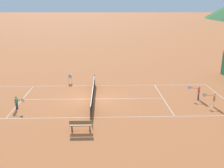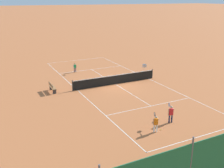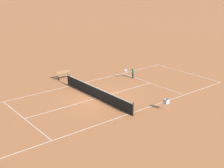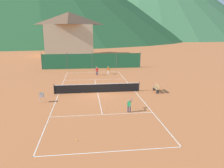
# 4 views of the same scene
# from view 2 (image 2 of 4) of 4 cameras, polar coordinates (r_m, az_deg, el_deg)

# --- Properties ---
(ground_plane) EXTENTS (600.00, 600.00, 0.00)m
(ground_plane) POSITION_cam_2_polar(r_m,az_deg,el_deg) (26.81, 0.71, -0.00)
(ground_plane) COLOR #BC6638
(court_line_markings) EXTENTS (8.25, 23.85, 0.01)m
(court_line_markings) POSITION_cam_2_polar(r_m,az_deg,el_deg) (26.81, 0.71, 0.00)
(court_line_markings) COLOR white
(court_line_markings) RESTS_ON ground
(tennis_net) EXTENTS (9.18, 0.08, 1.06)m
(tennis_net) POSITION_cam_2_polar(r_m,az_deg,el_deg) (26.66, 0.71, 1.02)
(tennis_net) COLOR #2D2D2D
(tennis_net) RESTS_ON ground
(player_far_baseline) EXTENTS (0.65, 0.99, 1.27)m
(player_far_baseline) POSITION_cam_2_polar(r_m,az_deg,el_deg) (18.93, 12.68, -6.11)
(player_far_baseline) COLOR #23284C
(player_far_baseline) RESTS_ON ground
(player_near_baseline) EXTENTS (0.59, 0.89, 1.10)m
(player_near_baseline) POSITION_cam_2_polar(r_m,az_deg,el_deg) (31.21, -8.10, 3.69)
(player_near_baseline) COLOR #23284C
(player_near_baseline) RESTS_ON ground
(player_near_service) EXTENTS (0.62, 0.93, 1.17)m
(player_near_service) POSITION_cam_2_polar(r_m,az_deg,el_deg) (17.49, 9.48, -8.22)
(player_near_service) COLOR white
(player_near_service) RESTS_ON ground
(tennis_ball_near_corner) EXTENTS (0.07, 0.07, 0.07)m
(tennis_ball_near_corner) POSITION_cam_2_polar(r_m,az_deg,el_deg) (30.90, -3.99, 2.51)
(tennis_ball_near_corner) COLOR #CCE033
(tennis_ball_near_corner) RESTS_ON ground
(tennis_ball_mid_court) EXTENTS (0.07, 0.07, 0.07)m
(tennis_ball_mid_court) POSITION_cam_2_polar(r_m,az_deg,el_deg) (18.04, 10.55, -9.73)
(tennis_ball_mid_court) COLOR #CCE033
(tennis_ball_mid_court) RESTS_ON ground
(tennis_ball_by_net_right) EXTENTS (0.07, 0.07, 0.07)m
(tennis_ball_by_net_right) POSITION_cam_2_polar(r_m,az_deg,el_deg) (36.68, -4.16, 5.04)
(tennis_ball_by_net_right) COLOR #CCE033
(tennis_ball_by_net_right) RESTS_ON ground
(ball_hopper) EXTENTS (0.36, 0.36, 0.89)m
(ball_hopper) POSITION_cam_2_polar(r_m,az_deg,el_deg) (31.45, 7.07, 3.86)
(ball_hopper) COLOR #B7B7BC
(ball_hopper) RESTS_ON ground
(courtside_bench) EXTENTS (0.36, 1.50, 0.84)m
(courtside_bench) POSITION_cam_2_polar(r_m,az_deg,el_deg) (25.10, -12.90, -0.69)
(courtside_bench) COLOR olive
(courtside_bench) RESTS_ON ground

